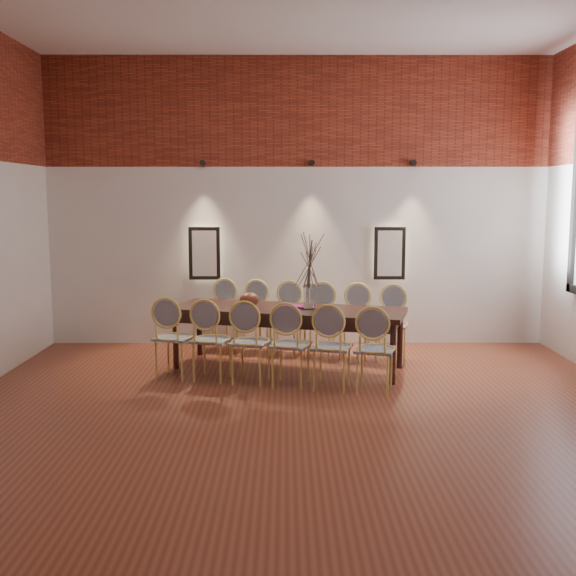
{
  "coord_description": "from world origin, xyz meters",
  "views": [
    {
      "loc": [
        -0.16,
        -5.99,
        2.1
      ],
      "look_at": [
        -0.13,
        1.66,
        1.05
      ],
      "focal_mm": 42.0,
      "sensor_mm": 36.0,
      "label": 1
    }
  ],
  "objects_px": {
    "chair_near_f": "(375,349)",
    "chair_near_e": "(332,347)",
    "chair_far_b": "(252,318)",
    "chair_far_c": "(286,319)",
    "chair_near_d": "(291,344)",
    "chair_near_b": "(212,340)",
    "dining_table": "(288,338)",
    "bowl": "(249,300)",
    "chair_near_a": "(174,337)",
    "chair_far_e": "(355,323)",
    "chair_near_c": "(251,342)",
    "chair_far_f": "(391,325)",
    "chair_far_d": "(320,321)",
    "vase": "(310,297)",
    "chair_far_a": "(220,316)",
    "book": "(295,307)"
  },
  "relations": [
    {
      "from": "chair_near_d",
      "to": "chair_near_e",
      "type": "distance_m",
      "value": 0.47
    },
    {
      "from": "chair_near_b",
      "to": "vase",
      "type": "height_order",
      "value": "vase"
    },
    {
      "from": "chair_near_e",
      "to": "chair_near_d",
      "type": "bearing_deg",
      "value": -180.0
    },
    {
      "from": "chair_near_d",
      "to": "chair_near_f",
      "type": "height_order",
      "value": "same"
    },
    {
      "from": "chair_near_a",
      "to": "bowl",
      "type": "xyz_separation_m",
      "value": [
        0.85,
        0.47,
        0.37
      ]
    },
    {
      "from": "chair_near_b",
      "to": "chair_near_d",
      "type": "xyz_separation_m",
      "value": [
        0.9,
        -0.25,
        0.0
      ]
    },
    {
      "from": "chair_far_d",
      "to": "chair_far_f",
      "type": "relative_size",
      "value": 1.0
    },
    {
      "from": "chair_far_e",
      "to": "chair_far_b",
      "type": "bearing_deg",
      "value": 0.0
    },
    {
      "from": "chair_near_a",
      "to": "chair_near_e",
      "type": "relative_size",
      "value": 1.0
    },
    {
      "from": "chair_near_f",
      "to": "book",
      "type": "xyz_separation_m",
      "value": [
        -0.84,
        1.02,
        0.3
      ]
    },
    {
      "from": "chair_near_f",
      "to": "chair_near_e",
      "type": "bearing_deg",
      "value": 180.0
    },
    {
      "from": "chair_far_b",
      "to": "bowl",
      "type": "distance_m",
      "value": 0.89
    },
    {
      "from": "chair_near_d",
      "to": "bowl",
      "type": "relative_size",
      "value": 3.92
    },
    {
      "from": "chair_near_b",
      "to": "dining_table",
      "type": "bearing_deg",
      "value": 46.2
    },
    {
      "from": "chair_near_e",
      "to": "chair_far_d",
      "type": "xyz_separation_m",
      "value": [
        -0.06,
        1.53,
        0.0
      ]
    },
    {
      "from": "chair_near_f",
      "to": "chair_far_e",
      "type": "distance_m",
      "value": 1.53
    },
    {
      "from": "chair_near_a",
      "to": "chair_far_d",
      "type": "distance_m",
      "value": 2.02
    },
    {
      "from": "chair_near_b",
      "to": "book",
      "type": "bearing_deg",
      "value": 44.24
    },
    {
      "from": "chair_far_f",
      "to": "chair_near_e",
      "type": "bearing_deg",
      "value": 72.27
    },
    {
      "from": "chair_near_b",
      "to": "chair_far_f",
      "type": "relative_size",
      "value": 1.0
    },
    {
      "from": "chair_far_d",
      "to": "chair_far_f",
      "type": "bearing_deg",
      "value": -180.0
    },
    {
      "from": "dining_table",
      "to": "vase",
      "type": "xyz_separation_m",
      "value": [
        0.26,
        -0.07,
        0.53
      ]
    },
    {
      "from": "chair_far_c",
      "to": "chair_near_f",
      "type": "bearing_deg",
      "value": 133.8
    },
    {
      "from": "dining_table",
      "to": "chair_far_a",
      "type": "relative_size",
      "value": 2.98
    },
    {
      "from": "dining_table",
      "to": "chair_near_c",
      "type": "distance_m",
      "value": 0.77
    },
    {
      "from": "chair_near_a",
      "to": "chair_far_c",
      "type": "bearing_deg",
      "value": 57.41
    },
    {
      "from": "chair_far_b",
      "to": "chair_far_d",
      "type": "height_order",
      "value": "same"
    },
    {
      "from": "chair_near_b",
      "to": "book",
      "type": "height_order",
      "value": "chair_near_b"
    },
    {
      "from": "chair_far_f",
      "to": "book",
      "type": "bearing_deg",
      "value": 32.81
    },
    {
      "from": "chair_near_e",
      "to": "chair_far_a",
      "type": "bearing_deg",
      "value": 141.97
    },
    {
      "from": "chair_near_f",
      "to": "chair_far_b",
      "type": "height_order",
      "value": "same"
    },
    {
      "from": "chair_near_e",
      "to": "chair_near_f",
      "type": "bearing_deg",
      "value": -0.0
    },
    {
      "from": "chair_near_c",
      "to": "chair_far_a",
      "type": "distance_m",
      "value": 1.73
    },
    {
      "from": "chair_near_a",
      "to": "chair_near_f",
      "type": "xyz_separation_m",
      "value": [
        2.25,
        -0.63,
        0.0
      ]
    },
    {
      "from": "chair_near_b",
      "to": "chair_near_f",
      "type": "bearing_deg",
      "value": 0.0
    },
    {
      "from": "chair_near_a",
      "to": "chair_near_e",
      "type": "bearing_deg",
      "value": 0.0
    },
    {
      "from": "chair_near_e",
      "to": "chair_far_e",
      "type": "bearing_deg",
      "value": 90.0
    },
    {
      "from": "dining_table",
      "to": "chair_far_d",
      "type": "xyz_separation_m",
      "value": [
        0.42,
        0.64,
        0.09
      ]
    },
    {
      "from": "chair_near_b",
      "to": "chair_far_b",
      "type": "xyz_separation_m",
      "value": [
        0.39,
        1.41,
        0.0
      ]
    },
    {
      "from": "chair_far_a",
      "to": "chair_far_e",
      "type": "bearing_deg",
      "value": -180.0
    },
    {
      "from": "chair_far_d",
      "to": "chair_far_e",
      "type": "xyz_separation_m",
      "value": [
        0.45,
        -0.13,
        0.0
      ]
    },
    {
      "from": "chair_far_b",
      "to": "chair_far_c",
      "type": "relative_size",
      "value": 1.0
    },
    {
      "from": "chair_near_a",
      "to": "chair_near_b",
      "type": "relative_size",
      "value": 1.0
    },
    {
      "from": "chair_near_a",
      "to": "chair_far_b",
      "type": "height_order",
      "value": "same"
    },
    {
      "from": "dining_table",
      "to": "chair_far_c",
      "type": "distance_m",
      "value": 0.77
    },
    {
      "from": "vase",
      "to": "bowl",
      "type": "bearing_deg",
      "value": 168.2
    },
    {
      "from": "vase",
      "to": "chair_far_f",
      "type": "bearing_deg",
      "value": 23.55
    },
    {
      "from": "bowl",
      "to": "chair_near_a",
      "type": "bearing_deg",
      "value": -151.02
    },
    {
      "from": "chair_near_c",
      "to": "chair_near_d",
      "type": "xyz_separation_m",
      "value": [
        0.45,
        -0.13,
        0.0
      ]
    },
    {
      "from": "chair_near_e",
      "to": "chair_far_e",
      "type": "distance_m",
      "value": 1.46
    }
  ]
}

